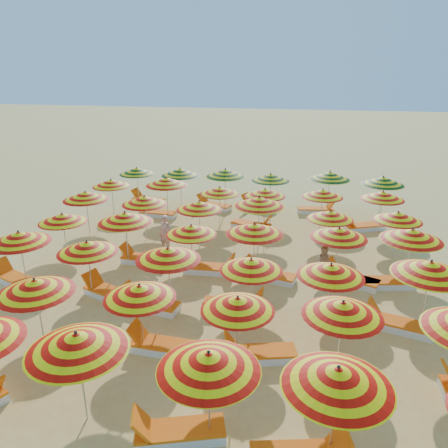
% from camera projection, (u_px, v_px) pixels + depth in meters
% --- Properties ---
extents(ground, '(120.00, 120.00, 0.00)m').
position_uv_depth(ground, '(221.00, 273.00, 15.00)').
color(ground, '#E7C766').
rests_on(ground, ground).
extents(umbrella_2, '(2.35, 2.35, 2.07)m').
position_uv_depth(umbrella_2, '(77.00, 342.00, 8.17)').
color(umbrella_2, silver).
rests_on(umbrella_2, ground).
extents(umbrella_3, '(2.24, 2.24, 2.01)m').
position_uv_depth(umbrella_3, '(209.00, 362.00, 7.72)').
color(umbrella_3, silver).
rests_on(umbrella_3, ground).
extents(umbrella_4, '(2.26, 2.26, 2.04)m').
position_uv_depth(umbrella_4, '(338.00, 377.00, 7.29)').
color(umbrella_4, silver).
rests_on(umbrella_4, ground).
extents(umbrella_7, '(1.86, 1.86, 1.96)m').
position_uv_depth(umbrella_7, '(35.00, 286.00, 10.45)').
color(umbrella_7, silver).
rests_on(umbrella_7, ground).
extents(umbrella_8, '(1.87, 1.87, 1.85)m').
position_uv_depth(umbrella_8, '(140.00, 292.00, 10.39)').
color(umbrella_8, silver).
rests_on(umbrella_8, ground).
extents(umbrella_9, '(2.27, 2.27, 1.82)m').
position_uv_depth(umbrella_9, '(238.00, 304.00, 9.92)').
color(umbrella_9, silver).
rests_on(umbrella_9, ground).
extents(umbrella_10, '(2.01, 2.01, 1.90)m').
position_uv_depth(umbrella_10, '(343.00, 309.00, 9.58)').
color(umbrella_10, silver).
rests_on(umbrella_10, ground).
extents(umbrella_12, '(2.08, 2.08, 1.99)m').
position_uv_depth(umbrella_12, '(19.00, 237.00, 13.35)').
color(umbrella_12, silver).
rests_on(umbrella_12, ground).
extents(umbrella_13, '(2.34, 2.34, 1.89)m').
position_uv_depth(umbrella_13, '(87.00, 247.00, 12.88)').
color(umbrella_13, silver).
rests_on(umbrella_13, ground).
extents(umbrella_14, '(2.08, 2.08, 1.96)m').
position_uv_depth(umbrella_14, '(168.00, 254.00, 12.24)').
color(umbrella_14, silver).
rests_on(umbrella_14, ground).
extents(umbrella_15, '(2.14, 2.14, 1.84)m').
position_uv_depth(umbrella_15, '(251.00, 265.00, 11.83)').
color(umbrella_15, silver).
rests_on(umbrella_15, ground).
extents(umbrella_16, '(1.87, 1.87, 1.88)m').
position_uv_depth(umbrella_16, '(331.00, 270.00, 11.40)').
color(umbrella_16, silver).
rests_on(umbrella_16, ground).
extents(umbrella_17, '(2.25, 2.25, 2.07)m').
position_uv_depth(umbrella_17, '(430.00, 268.00, 11.16)').
color(umbrella_17, silver).
rests_on(umbrella_17, ground).
extents(umbrella_18, '(2.11, 2.11, 1.81)m').
position_uv_depth(umbrella_18, '(62.00, 218.00, 15.52)').
color(umbrella_18, silver).
rests_on(umbrella_18, ground).
extents(umbrella_19, '(2.23, 2.23, 2.02)m').
position_uv_depth(umbrella_19, '(125.00, 218.00, 14.99)').
color(umbrella_19, silver).
rests_on(umbrella_19, ground).
extents(umbrella_20, '(2.05, 2.05, 1.80)m').
position_uv_depth(umbrella_20, '(191.00, 230.00, 14.42)').
color(umbrella_20, silver).
rests_on(umbrella_20, ground).
extents(umbrella_21, '(1.93, 1.93, 1.99)m').
position_uv_depth(umbrella_21, '(255.00, 229.00, 14.02)').
color(umbrella_21, silver).
rests_on(umbrella_21, ground).
extents(umbrella_22, '(2.25, 2.25, 1.93)m').
position_uv_depth(umbrella_22, '(339.00, 233.00, 13.85)').
color(umbrella_22, silver).
rests_on(umbrella_22, ground).
extents(umbrella_23, '(2.43, 2.43, 2.03)m').
position_uv_depth(umbrella_23, '(412.00, 235.00, 13.45)').
color(umbrella_23, silver).
rests_on(umbrella_23, ground).
extents(umbrella_24, '(1.86, 1.86, 1.95)m').
position_uv_depth(umbrella_24, '(86.00, 196.00, 17.73)').
color(umbrella_24, silver).
rests_on(umbrella_24, ground).
extents(umbrella_25, '(1.99, 1.99, 1.91)m').
position_uv_depth(umbrella_25, '(144.00, 200.00, 17.27)').
color(umbrella_25, silver).
rests_on(umbrella_25, ground).
extents(umbrella_26, '(1.93, 1.93, 1.88)m').
position_uv_depth(umbrella_26, '(199.00, 206.00, 16.69)').
color(umbrella_26, silver).
rests_on(umbrella_26, ground).
extents(umbrella_27, '(2.53, 2.53, 2.09)m').
position_uv_depth(umbrella_27, '(259.00, 202.00, 16.53)').
color(umbrella_27, silver).
rests_on(umbrella_27, ground).
extents(umbrella_28, '(2.07, 2.07, 1.79)m').
position_uv_depth(umbrella_28, '(330.00, 215.00, 15.88)').
color(umbrella_28, silver).
rests_on(umbrella_28, ground).
extents(umbrella_29, '(2.16, 2.16, 1.83)m').
position_uv_depth(umbrella_29, '(398.00, 217.00, 15.60)').
color(umbrella_29, silver).
rests_on(umbrella_29, ground).
extents(umbrella_30, '(1.87, 1.87, 1.83)m').
position_uv_depth(umbrella_30, '(111.00, 183.00, 20.06)').
color(umbrella_30, silver).
rests_on(umbrella_30, ground).
extents(umbrella_31, '(2.17, 2.17, 2.02)m').
position_uv_depth(umbrella_31, '(167.00, 182.00, 19.62)').
color(umbrella_31, silver).
rests_on(umbrella_31, ground).
extents(umbrella_32, '(2.00, 2.00, 1.79)m').
position_uv_depth(umbrella_32, '(220.00, 191.00, 18.95)').
color(umbrella_32, silver).
rests_on(umbrella_32, ground).
extents(umbrella_33, '(2.20, 2.20, 1.85)m').
position_uv_depth(umbrella_33, '(265.00, 193.00, 18.46)').
color(umbrella_33, silver).
rests_on(umbrella_33, ground).
extents(umbrella_34, '(2.13, 2.13, 1.85)m').
position_uv_depth(umbrella_34, '(323.00, 193.00, 18.39)').
color(umbrella_34, silver).
rests_on(umbrella_34, ground).
extents(umbrella_35, '(1.89, 1.89, 1.88)m').
position_uv_depth(umbrella_35, '(383.00, 196.00, 17.98)').
color(umbrella_35, silver).
rests_on(umbrella_35, ground).
extents(umbrella_36, '(2.16, 2.16, 1.88)m').
position_uv_depth(umbrella_36, '(137.00, 171.00, 22.14)').
color(umbrella_36, silver).
rests_on(umbrella_36, ground).
extents(umbrella_37, '(2.46, 2.46, 1.99)m').
position_uv_depth(umbrella_37, '(180.00, 172.00, 21.50)').
color(umbrella_37, silver).
rests_on(umbrella_37, ground).
extents(umbrella_38, '(1.99, 1.99, 2.08)m').
position_uv_depth(umbrella_38, '(225.00, 173.00, 21.00)').
color(umbrella_38, silver).
rests_on(umbrella_38, ground).
extents(umbrella_39, '(2.39, 2.39, 1.92)m').
position_uv_depth(umbrella_39, '(271.00, 177.00, 20.77)').
color(umbrella_39, silver).
rests_on(umbrella_39, ground).
extents(umbrella_40, '(2.00, 2.00, 2.07)m').
position_uv_depth(umbrella_40, '(330.00, 176.00, 20.49)').
color(umbrella_40, silver).
rests_on(umbrella_40, ground).
extents(umbrella_41, '(2.54, 2.54, 2.04)m').
position_uv_depth(umbrella_41, '(383.00, 181.00, 19.68)').
color(umbrella_41, silver).
rests_on(umbrella_41, ground).
extents(lounger_2, '(1.83, 1.09, 0.69)m').
position_uv_depth(lounger_2, '(178.00, 432.00, 8.28)').
color(lounger_2, white).
rests_on(lounger_2, ground).
extents(lounger_5, '(1.76, 0.65, 0.69)m').
position_uv_depth(lounger_5, '(163.00, 346.00, 10.82)').
color(lounger_5, white).
rests_on(lounger_5, ground).
extents(lounger_6, '(1.82, 1.01, 0.69)m').
position_uv_depth(lounger_6, '(259.00, 354.00, 10.52)').
color(lounger_6, white).
rests_on(lounger_6, ground).
extents(lounger_8, '(1.82, 1.17, 0.69)m').
position_uv_depth(lounger_8, '(15.00, 279.00, 14.21)').
color(lounger_8, white).
rests_on(lounger_8, ground).
extents(lounger_9, '(1.83, 1.16, 0.69)m').
position_uv_depth(lounger_9, '(108.00, 293.00, 13.35)').
color(lounger_9, white).
rests_on(lounger_9, ground).
extents(lounger_10, '(1.80, 0.84, 0.69)m').
position_uv_depth(lounger_10, '(149.00, 304.00, 12.72)').
color(lounger_10, white).
rests_on(lounger_10, ground).
extents(lounger_11, '(1.75, 0.64, 0.69)m').
position_uv_depth(lounger_11, '(234.00, 306.00, 12.63)').
color(lounger_11, white).
rests_on(lounger_11, ground).
extents(lounger_12, '(1.82, 1.02, 0.69)m').
position_uv_depth(lounger_12, '(398.00, 324.00, 11.72)').
color(lounger_12, white).
rests_on(lounger_12, ground).
extents(lounger_13, '(1.75, 0.63, 0.69)m').
position_uv_depth(lounger_13, '(144.00, 259.00, 15.68)').
color(lounger_13, white).
rests_on(lounger_13, ground).
extents(lounger_14, '(1.76, 0.67, 0.69)m').
position_uv_depth(lounger_14, '(210.00, 268.00, 14.95)').
color(lounger_14, white).
rests_on(lounger_14, ground).
extents(lounger_15, '(1.82, 0.95, 0.69)m').
position_uv_depth(lounger_15, '(268.00, 275.00, 14.46)').
color(lounger_15, white).
rests_on(lounger_15, ground).
extents(lounger_16, '(1.82, 1.21, 0.69)m').
position_uv_depth(lounger_16, '(351.00, 279.00, 14.21)').
color(lounger_16, white).
rests_on(lounger_16, ground).
extents(lounger_17, '(1.81, 0.91, 0.69)m').
position_uv_depth(lounger_17, '(389.00, 282.00, 14.00)').
color(lounger_17, white).
rests_on(lounger_17, ground).
extents(lounger_18, '(1.76, 0.68, 0.69)m').
position_uv_depth(lounger_18, '(158.00, 213.00, 20.51)').
color(lounger_18, white).
rests_on(lounger_18, ground).
extents(lounger_19, '(1.82, 0.99, 0.69)m').
position_uv_depth(lounger_19, '(252.00, 226.00, 18.95)').
color(lounger_19, white).
rests_on(lounger_19, ground).
extents(lounger_20, '(1.82, 1.21, 0.69)m').
position_uv_depth(lounger_20, '(363.00, 227.00, 18.81)').
color(lounger_20, white).
rests_on(lounger_20, ground).
extents(lounger_21, '(1.81, 0.91, 0.69)m').
position_uv_depth(lounger_21, '(148.00, 200.00, 22.54)').
color(lounger_21, white).
rests_on(lounger_21, ground).
extents(lounger_22, '(1.83, 1.12, 0.69)m').
position_uv_depth(lounger_22, '(214.00, 206.00, 21.65)').
color(lounger_22, white).
rests_on(lounger_22, ground).
extents(lounger_23, '(1.82, 1.25, 0.69)m').
position_uv_depth(lounger_23, '(258.00, 206.00, 21.52)').
color(lounger_23, white).
rests_on(lounger_23, ground).
extents(lounger_24, '(1.80, 0.84, 0.69)m').
position_uv_depth(lounger_24, '(316.00, 210.00, 21.01)').
color(lounger_24, white).
rests_on(lounger_24, ground).
extents(beachgoer_b, '(0.65, 0.53, 1.26)m').
position_uv_depth(beachgoer_b, '(324.00, 265.00, 14.12)').
color(beachgoer_b, tan).
rests_on(beachgoer_b, ground).
extents(beachgoer_a, '(0.60, 0.48, 1.45)m').
position_uv_depth(beachgoer_a, '(165.00, 234.00, 16.44)').
color(beachgoer_a, tan).
rests_on(beachgoer_a, ground).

